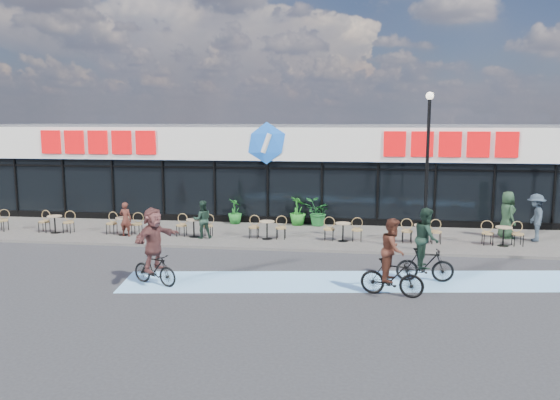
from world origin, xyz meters
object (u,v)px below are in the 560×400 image
potted_plant_right (317,212)px  pedestrian_a (536,217)px  lamp_post (427,159)px  potted_plant_left (235,211)px  potted_plant_mid (298,211)px  cyclist_b (426,250)px  cyclist_a (392,263)px  patron_left (126,219)px  pedestrian_b (507,215)px  patron_right (202,219)px

potted_plant_right → pedestrian_a: pedestrian_a is taller
lamp_post → potted_plant_left: size_ratio=4.95×
potted_plant_mid → cyclist_b: size_ratio=0.58×
potted_plant_mid → cyclist_a: bearing=-69.2°
lamp_post → patron_left: bearing=175.1°
potted_plant_left → cyclist_a: 11.36m
lamp_post → cyclist_a: bearing=-106.5°
potted_plant_left → potted_plant_right: (3.77, -0.03, 0.04)m
lamp_post → potted_plant_mid: (-5.07, 4.33, -2.70)m
lamp_post → pedestrian_b: size_ratio=3.00×
lamp_post → patron_left: (-11.82, 1.01, -2.64)m
potted_plant_left → potted_plant_mid: (2.89, 0.04, 0.08)m
lamp_post → cyclist_a: (-1.50, -5.06, -2.52)m
lamp_post → cyclist_b: size_ratio=2.53×
cyclist_a → potted_plant_right: bearing=106.1°
lamp_post → pedestrian_a: bearing=26.9°
patron_left → patron_right: patron_right is taller
potted_plant_left → patron_right: 3.28m
pedestrian_b → cyclist_a: 9.25m
potted_plant_left → patron_right: size_ratio=0.75×
lamp_post → patron_left: lamp_post is taller
patron_left → potted_plant_right: bearing=-150.4°
pedestrian_b → patron_left: bearing=84.0°
patron_left → patron_right: (3.22, 0.07, 0.05)m
lamp_post → patron_left: size_ratio=4.02×
potted_plant_mid → cyclist_b: bearing=-59.4°
potted_plant_right → pedestrian_b: size_ratio=0.65×
cyclist_b → pedestrian_b: bearing=57.4°
patron_left → pedestrian_a: size_ratio=0.76×
potted_plant_left → cyclist_a: cyclist_a is taller
patron_right → cyclist_b: bearing=128.9°
potted_plant_right → pedestrian_a: bearing=-12.6°
lamp_post → potted_plant_mid: size_ratio=4.37×
potted_plant_left → pedestrian_a: size_ratio=0.61×
lamp_post → patron_right: lamp_post is taller
pedestrian_a → cyclist_a: cyclist_a is taller
patron_left → pedestrian_b: pedestrian_b is taller
potted_plant_right → patron_right: size_ratio=0.80×
potted_plant_mid → patron_right: patron_right is taller
lamp_post → patron_right: (-8.60, 1.08, -2.59)m
potted_plant_right → patron_left: bearing=-156.9°
potted_plant_mid → pedestrian_b: 8.79m
potted_plant_mid → patron_right: (-3.54, -3.25, 0.11)m
cyclist_a → cyclist_b: cyclist_b is taller
lamp_post → cyclist_a: 5.85m
potted_plant_mid → patron_left: bearing=-153.8°
pedestrian_a → potted_plant_right: bearing=-95.3°
potted_plant_right → patron_right: 5.44m
potted_plant_left → patron_right: bearing=-101.3°
potted_plant_right → cyclist_a: cyclist_a is taller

